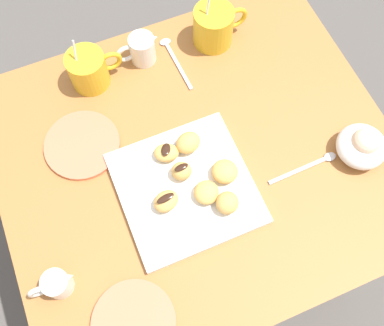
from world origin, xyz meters
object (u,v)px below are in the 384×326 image
cream_pitcher_white (141,49)px  beignet_6 (181,171)px  beignet_1 (206,192)px  beignet_3 (188,143)px  coffee_mug_mustard_left (89,69)px  saucer_coral_right (82,145)px  beignet_4 (227,203)px  beignet_0 (166,153)px  beignet_2 (166,201)px  coffee_mug_mustard_right (214,25)px  pastry_plate_square (186,188)px  ice_cream_bowl (362,146)px  saucer_coral_left (134,323)px  dining_table (197,180)px  beignet_5 (225,171)px  chocolate_sauce_pitcher (56,284)px

cream_pitcher_white → beignet_6: 0.32m
beignet_1 → beignet_3: (0.01, 0.12, 0.00)m
cream_pitcher_white → beignet_1: 0.38m
coffee_mug_mustard_left → beignet_1: (0.13, -0.37, -0.02)m
saucer_coral_right → beignet_4: bearing=-47.4°
saucer_coral_right → beignet_0: (0.16, -0.10, 0.03)m
saucer_coral_right → beignet_2: size_ratio=3.12×
coffee_mug_mustard_right → beignet_4: size_ratio=3.06×
pastry_plate_square → ice_cream_bowl: size_ratio=2.53×
saucer_coral_left → beignet_2: 0.24m
beignet_2 → coffee_mug_mustard_left: bearing=97.7°
ice_cream_bowl → beignet_4: size_ratio=2.22×
beignet_1 → beignet_2: size_ratio=0.98×
dining_table → beignet_2: (-0.10, -0.08, 0.18)m
beignet_6 → saucer_coral_left: bearing=-129.2°
cream_pitcher_white → beignet_5: bearing=-81.5°
chocolate_sauce_pitcher → beignet_2: size_ratio=1.72×
ice_cream_bowl → beignet_5: (-0.29, 0.06, -0.00)m
pastry_plate_square → coffee_mug_mustard_right: 0.40m
beignet_5 → saucer_coral_left: bearing=-143.7°
saucer_coral_right → beignet_6: 0.23m
chocolate_sauce_pitcher → cream_pitcher_white: bearing=52.9°
chocolate_sauce_pitcher → beignet_0: (0.29, 0.17, -0.00)m
dining_table → chocolate_sauce_pitcher: (-0.36, -0.15, 0.18)m
beignet_1 → beignet_6: beignet_6 is taller
beignet_1 → beignet_0: bearing=110.6°
chocolate_sauce_pitcher → beignet_0: 0.34m
pastry_plate_square → saucer_coral_right: 0.25m
chocolate_sauce_pitcher → beignet_3: chocolate_sauce_pitcher is taller
coffee_mug_mustard_left → saucer_coral_right: size_ratio=0.81×
pastry_plate_square → beignet_1: size_ratio=5.19×
beignet_6 → beignet_3: bearing=55.5°
cream_pitcher_white → beignet_2: bearing=-102.7°
coffee_mug_mustard_right → saucer_coral_right: bearing=-158.1°
beignet_0 → saucer_coral_right: bearing=148.0°
beignet_0 → cream_pitcher_white: bearing=80.9°
beignet_0 → beignet_4: 0.17m
dining_table → cream_pitcher_white: bearing=94.3°
beignet_2 → beignet_4: beignet_4 is taller
beignet_1 → beignet_3: 0.12m
coffee_mug_mustard_left → saucer_coral_left: size_ratio=0.84×
ice_cream_bowl → dining_table: bearing=158.8°
ice_cream_bowl → coffee_mug_mustard_right: bearing=112.7°
coffee_mug_mustard_left → saucer_coral_left: bearing=-99.6°
cream_pitcher_white → beignet_6: bearing=-95.2°
beignet_3 → beignet_6: size_ratio=1.29×
chocolate_sauce_pitcher → beignet_1: bearing=10.0°
beignet_3 → beignet_5: (0.05, -0.09, -0.00)m
beignet_6 → coffee_mug_mustard_left: bearing=108.3°
ice_cream_bowl → saucer_coral_right: bearing=155.8°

